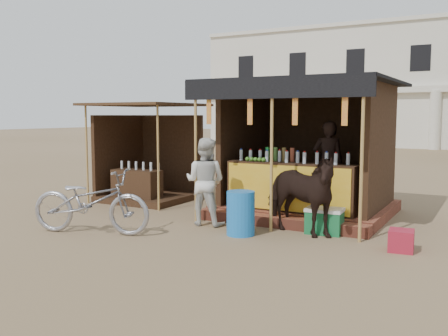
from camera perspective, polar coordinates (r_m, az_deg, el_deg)
name	(u,v)px	position (r m, az deg, el deg)	size (l,w,h in m)	color
ground	(177,244)	(8.31, -5.42, -8.59)	(120.00, 120.00, 0.00)	#846B4C
main_stall	(307,166)	(10.64, 9.46, 0.21)	(3.60, 3.61, 2.78)	brown
secondary_stall	(145,165)	(12.59, -9.03, 0.30)	(2.40, 2.40, 2.38)	#3B2415
cow	(298,194)	(8.85, 8.47, -2.99)	(0.77, 1.70, 1.43)	black
motorbike	(91,201)	(9.16, -14.97, -3.72)	(0.76, 2.19, 1.15)	#9A9AA3
bystander	(205,182)	(9.52, -2.17, -1.56)	(0.81, 0.63, 1.67)	silver
blue_barrel	(241,213)	(8.77, 1.91, -5.18)	(0.49, 0.49, 0.78)	blue
red_crate	(401,241)	(8.26, 19.59, -7.82)	(0.37, 0.38, 0.33)	maroon
cooler	(324,221)	(9.08, 11.41, -5.92)	(0.67, 0.48, 0.46)	#176736
background_building	(396,88)	(37.20, 19.06, 8.63)	(26.00, 7.45, 8.18)	silver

